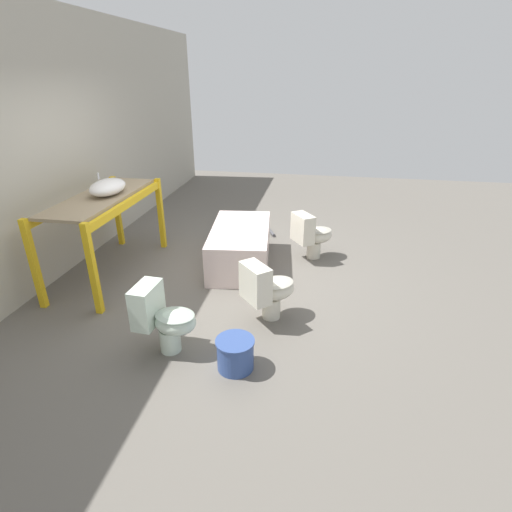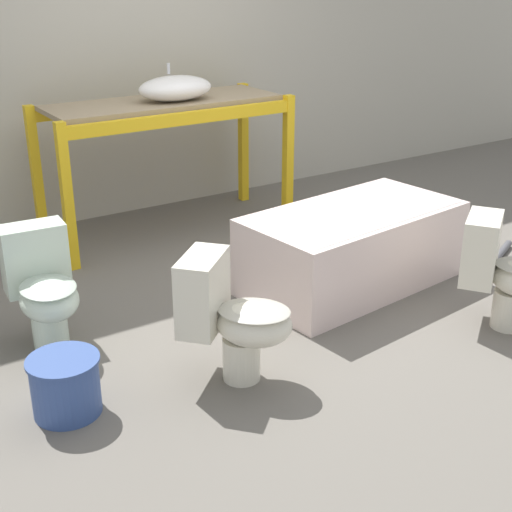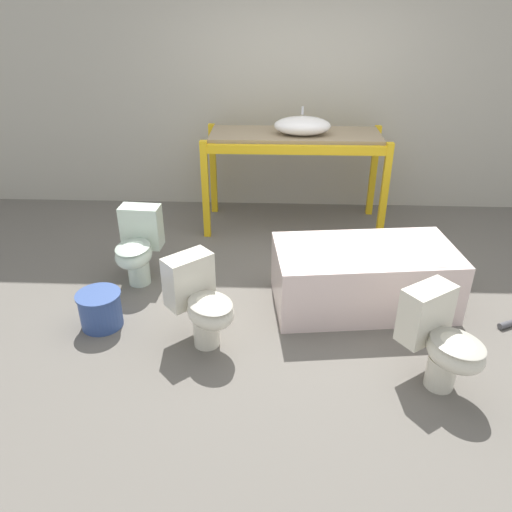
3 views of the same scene
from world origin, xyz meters
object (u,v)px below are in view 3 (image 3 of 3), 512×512
object	(u,v)px
toilet_far	(138,245)
toilet_extra	(201,301)
bathtub_main	(364,273)
bucket_white	(100,309)
sink_basin	(302,126)
toilet_near	(441,339)

from	to	relation	value
toilet_far	toilet_extra	world-z (taller)	same
bathtub_main	bucket_white	xyz separation A→B (m)	(-2.12, -0.40, -0.15)
sink_basin	toilet_near	distance (m)	2.75
sink_basin	toilet_extra	size ratio (longest dim) A/B	0.87
bathtub_main	toilet_far	size ratio (longest dim) A/B	2.29
sink_basin	bucket_white	distance (m)	2.73
toilet_near	bucket_white	xyz separation A→B (m)	(-2.48, 0.54, -0.21)
bathtub_main	toilet_near	xyz separation A→B (m)	(0.36, -0.95, 0.06)
toilet_far	toilet_extra	size ratio (longest dim) A/B	1.00
toilet_far	toilet_near	bearing A→B (deg)	-24.20
sink_basin	toilet_far	size ratio (longest dim) A/B	0.87
sink_basin	toilet_far	xyz separation A→B (m)	(-1.49, -1.24, -0.78)
toilet_near	toilet_extra	xyz separation A→B (m)	(-1.64, 0.38, 0.00)
sink_basin	bucket_white	bearing A→B (deg)	-129.88
sink_basin	bathtub_main	xyz separation A→B (m)	(0.49, -1.55, -0.84)
bathtub_main	toilet_far	world-z (taller)	toilet_far
bathtub_main	toilet_far	bearing A→B (deg)	164.45
toilet_near	toilet_far	bearing A→B (deg)	116.73
toilet_far	bucket_white	world-z (taller)	toilet_far
toilet_far	bucket_white	distance (m)	0.75
toilet_far	toilet_extra	bearing A→B (deg)	-47.54
sink_basin	bathtub_main	size ratio (longest dim) A/B	0.38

